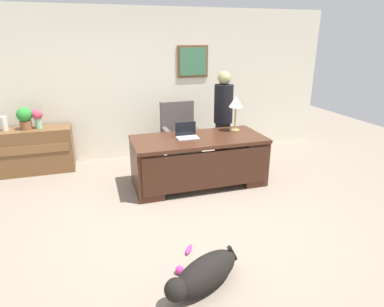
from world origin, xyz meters
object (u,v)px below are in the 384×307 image
Objects in this scene: vase_empty at (4,124)px; potted_plant at (25,117)px; dog_lying at (204,274)px; vase_with_flowers at (37,117)px; dog_toy_bone at (189,249)px; laptop at (187,134)px; dog_toy_ball at (180,270)px; armchair at (180,137)px; credenza at (27,151)px; desk_lamp at (236,104)px; desk at (199,159)px; person_standing at (223,119)px.

potted_plant is at bearing 0.00° from vase_empty.
vase_empty reaches higher than dog_lying.
vase_with_flowers is 1.83× the size of dog_toy_bone.
dog_toy_ball is (-0.67, -2.01, -0.77)m from laptop.
dog_lying is 4.19m from vase_empty.
laptop is at bearing -27.61° from potted_plant.
credenza is at bearing 172.13° from armchair.
desk is at bearing -162.41° from desk_lamp.
person_standing reaches higher than dog_toy_bone.
vase_with_flowers reaches higher than dog_toy_ball.
dog_toy_ball is at bearing -121.36° from dog_toy_bone.
vase_with_flowers is 3.71m from dog_toy_ball.
armchair is at bearing 78.50° from dog_lying.
potted_plant reaches higher than credenza.
dog_toy_bone is at bearing -119.95° from person_standing.
dog_lying is at bearing -61.95° from potted_plant.
armchair is 4.77× the size of vase_empty.
person_standing reaches higher than credenza.
dog_toy_bone is (-0.61, -2.59, -0.47)m from armchair.
credenza is 0.88× the size of person_standing.
armchair is at bearing 132.74° from desk_lamp.
armchair is at bearing 154.29° from person_standing.
person_standing is 5.19× the size of laptop.
armchair reaches higher than vase_empty.
person_standing is 19.86× the size of dog_toy_ball.
desk_lamp is at bearing 54.59° from dog_toy_ball.
dog_toy_ball is (1.52, -3.25, -0.91)m from vase_with_flowers.
desk is 2.29m from dog_lying.
credenza reaches higher than dog_toy_ball.
vase_with_flowers is at bearing 171.29° from armchair.
vase_with_flowers is at bearing 0.00° from vase_empty.
dog_toy_ball reaches higher than dog_toy_bone.
vase_with_flowers is (-1.68, 3.51, 0.79)m from dog_lying.
credenza is 2.57× the size of desk_lamp.
person_standing is 3.09m from vase_with_flowers.
vase_with_flowers is (-3.01, 0.69, 0.09)m from person_standing.
person_standing is at bearing 34.27° from laptop.
potted_plant is (0.05, 0.00, 0.58)m from credenza.
dog_toy_ball is at bearing -62.24° from potted_plant.
laptop is at bearing -24.82° from vase_empty.
person_standing is at bearing -12.12° from potted_plant.
vase_with_flowers is at bearing 150.38° from laptop.
potted_plant is (-2.55, 1.34, 0.54)m from desk.
potted_plant reaches higher than vase_empty.
person_standing reaches higher than armchair.
laptop is 2.52m from vase_with_flowers.
dog_lying is 0.32m from dog_toy_ball.
desk is 2.37× the size of dog_lying.
vase_empty is 0.65× the size of potted_plant.
person_standing reaches higher than vase_empty.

